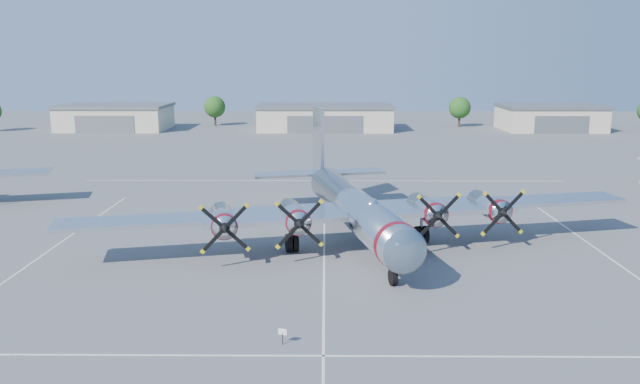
{
  "coord_description": "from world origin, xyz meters",
  "views": [
    {
      "loc": [
        0.08,
        -51.7,
        15.08
      ],
      "look_at": [
        -0.4,
        3.45,
        3.2
      ],
      "focal_mm": 35.0,
      "sensor_mm": 36.0,
      "label": 1
    }
  ],
  "objects_px": {
    "hangar_east": "(550,117)",
    "main_bomber_b29": "(351,240)",
    "hangar_west": "(116,117)",
    "tree_west": "(215,107)",
    "tree_east": "(460,108)",
    "info_placard": "(283,333)",
    "hangar_center": "(325,117)"
  },
  "relations": [
    {
      "from": "hangar_east",
      "to": "main_bomber_b29",
      "type": "relative_size",
      "value": 0.45
    },
    {
      "from": "hangar_west",
      "to": "tree_east",
      "type": "distance_m",
      "value": 75.26
    },
    {
      "from": "main_bomber_b29",
      "to": "tree_east",
      "type": "bearing_deg",
      "value": 60.11
    },
    {
      "from": "hangar_east",
      "to": "info_placard",
      "type": "relative_size",
      "value": 22.61
    },
    {
      "from": "hangar_center",
      "to": "tree_east",
      "type": "relative_size",
      "value": 4.31
    },
    {
      "from": "tree_west",
      "to": "main_bomber_b29",
      "type": "height_order",
      "value": "tree_west"
    },
    {
      "from": "hangar_center",
      "to": "hangar_east",
      "type": "xyz_separation_m",
      "value": [
        48.0,
        0.0,
        0.0
      ]
    },
    {
      "from": "hangar_east",
      "to": "tree_west",
      "type": "distance_m",
      "value": 73.46
    },
    {
      "from": "hangar_east",
      "to": "tree_west",
      "type": "height_order",
      "value": "tree_west"
    },
    {
      "from": "hangar_center",
      "to": "hangar_east",
      "type": "height_order",
      "value": "same"
    },
    {
      "from": "main_bomber_b29",
      "to": "hangar_west",
      "type": "bearing_deg",
      "value": 107.03
    },
    {
      "from": "tree_west",
      "to": "tree_east",
      "type": "distance_m",
      "value": 55.04
    },
    {
      "from": "hangar_east",
      "to": "info_placard",
      "type": "xyz_separation_m",
      "value": [
        -50.2,
        -102.66,
        -2.07
      ]
    },
    {
      "from": "hangar_east",
      "to": "tree_east",
      "type": "bearing_deg",
      "value": 161.46
    },
    {
      "from": "hangar_east",
      "to": "tree_east",
      "type": "relative_size",
      "value": 3.1
    },
    {
      "from": "tree_west",
      "to": "info_placard",
      "type": "distance_m",
      "value": 113.08
    },
    {
      "from": "hangar_east",
      "to": "tree_west",
      "type": "xyz_separation_m",
      "value": [
        -73.0,
        8.04,
        1.51
      ]
    },
    {
      "from": "main_bomber_b29",
      "to": "info_placard",
      "type": "bearing_deg",
      "value": -115.56
    },
    {
      "from": "hangar_west",
      "to": "info_placard",
      "type": "relative_size",
      "value": 24.8
    },
    {
      "from": "hangar_east",
      "to": "main_bomber_b29",
      "type": "height_order",
      "value": "hangar_east"
    },
    {
      "from": "tree_west",
      "to": "info_placard",
      "type": "relative_size",
      "value": 7.29
    },
    {
      "from": "hangar_west",
      "to": "tree_west",
      "type": "bearing_deg",
      "value": 21.89
    },
    {
      "from": "hangar_center",
      "to": "info_placard",
      "type": "xyz_separation_m",
      "value": [
        -2.2,
        -102.66,
        -2.07
      ]
    },
    {
      "from": "hangar_center",
      "to": "tree_west",
      "type": "bearing_deg",
      "value": 162.18
    },
    {
      "from": "info_placard",
      "to": "hangar_center",
      "type": "bearing_deg",
      "value": 105.7
    },
    {
      "from": "hangar_center",
      "to": "main_bomber_b29",
      "type": "bearing_deg",
      "value": -88.41
    },
    {
      "from": "info_placard",
      "to": "tree_east",
      "type": "bearing_deg",
      "value": 90.42
    },
    {
      "from": "tree_west",
      "to": "main_bomber_b29",
      "type": "distance_m",
      "value": 95.22
    },
    {
      "from": "hangar_west",
      "to": "hangar_east",
      "type": "height_order",
      "value": "same"
    },
    {
      "from": "hangar_west",
      "to": "tree_west",
      "type": "height_order",
      "value": "tree_west"
    },
    {
      "from": "main_bomber_b29",
      "to": "info_placard",
      "type": "height_order",
      "value": "main_bomber_b29"
    },
    {
      "from": "hangar_west",
      "to": "info_placard",
      "type": "bearing_deg",
      "value": -67.37
    }
  ]
}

